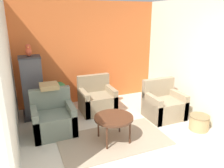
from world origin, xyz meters
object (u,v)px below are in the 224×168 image
at_px(armchair_left, 53,119).
at_px(wicker_basket, 199,122).
at_px(armchair_right, 163,105).
at_px(potted_plant, 60,93).
at_px(armchair_middle, 97,100).
at_px(parrot, 28,51).
at_px(coffee_table, 114,119).
at_px(birdcage, 33,88).

bearing_deg(armchair_left, wicker_basket, -20.43).
height_order(armchair_right, potted_plant, armchair_right).
relative_size(potted_plant, wicker_basket, 1.85).
relative_size(armchair_middle, parrot, 3.14).
relative_size(coffee_table, armchair_left, 0.84).
relative_size(parrot, wicker_basket, 0.68).
xyz_separation_m(armchair_left, birdcage, (-0.30, 0.97, 0.42)).
xyz_separation_m(armchair_middle, wicker_basket, (1.70, -1.75, -0.13)).
height_order(armchair_left, armchair_right, same).
bearing_deg(armchair_middle, parrot, 168.54).
bearing_deg(potted_plant, armchair_left, -107.09).
height_order(armchair_left, potted_plant, armchair_left).
xyz_separation_m(armchair_middle, potted_plant, (-0.86, 0.36, 0.19)).
relative_size(armchair_left, parrot, 3.14).
xyz_separation_m(armchair_right, parrot, (-2.82, 1.24, 1.30)).
distance_m(armchair_left, birdcage, 1.10).
xyz_separation_m(armchair_right, potted_plant, (-2.21, 1.31, 0.19)).
distance_m(armchair_right, parrot, 3.35).
distance_m(parrot, potted_plant, 1.27).
xyz_separation_m(armchair_right, armchair_middle, (-1.35, 0.94, 0.00)).
distance_m(armchair_right, armchair_middle, 1.64).
relative_size(armchair_left, armchair_right, 1.00).
height_order(birdcage, wicker_basket, birdcage).
xyz_separation_m(parrot, potted_plant, (0.62, 0.06, -1.11)).
height_order(coffee_table, birdcage, birdcage).
relative_size(coffee_table, parrot, 2.64).
xyz_separation_m(armchair_right, birdcage, (-2.82, 1.24, 0.42)).
bearing_deg(parrot, armchair_left, -72.98).
relative_size(armchair_left, birdcage, 0.61).
relative_size(coffee_table, wicker_basket, 1.80).
distance_m(parrot, wicker_basket, 4.04).
relative_size(armchair_right, parrot, 3.14).
xyz_separation_m(coffee_table, potted_plant, (-0.71, 1.80, 0.03)).
height_order(coffee_table, armchair_middle, armchair_middle).
xyz_separation_m(armchair_left, wicker_basket, (2.87, -1.07, -0.13)).
height_order(armchair_left, wicker_basket, armchair_left).
xyz_separation_m(coffee_table, parrot, (-1.33, 1.73, 1.13)).
bearing_deg(armchair_left, coffee_table, -36.45).
xyz_separation_m(birdcage, wicker_basket, (3.17, -2.05, -0.54)).
xyz_separation_m(coffee_table, birdcage, (-1.33, 1.73, 0.25)).
distance_m(armchair_middle, potted_plant, 0.95).
bearing_deg(potted_plant, armchair_right, -30.65).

